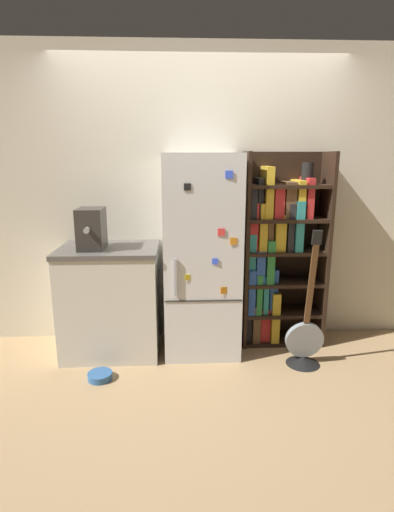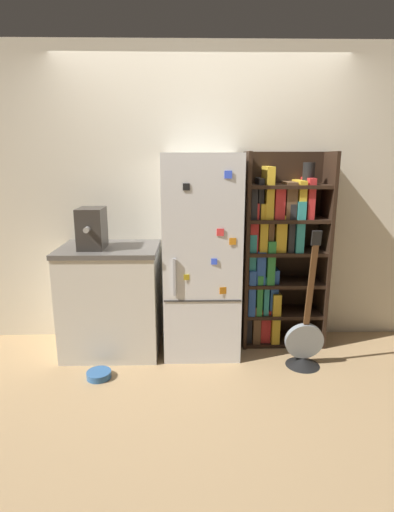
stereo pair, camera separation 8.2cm
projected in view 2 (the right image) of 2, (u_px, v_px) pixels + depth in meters
ground_plane at (202, 355)px, 3.43m from camera, size 16.00×16.00×0.00m
wall_back at (201, 198)px, 3.58m from camera, size 8.00×0.05×2.60m
refrigerator at (202, 256)px, 3.38m from camera, size 0.63×0.61×1.69m
bookshelf at (275, 253)px, 3.53m from camera, size 0.73×0.35×1.70m
kitchen_counter at (112, 299)px, 3.44m from camera, size 0.82×0.63×0.93m
espresso_machine at (92, 228)px, 3.23m from camera, size 0.20×0.33×0.33m
guitar at (304, 346)px, 3.22m from camera, size 0.31×0.28×1.14m
pet_bowl at (99, 374)px, 3.07m from camera, size 0.19×0.19×0.05m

